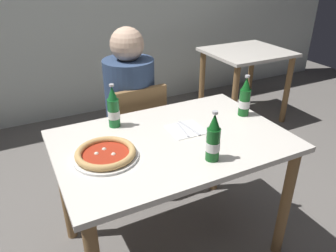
{
  "coord_description": "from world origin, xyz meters",
  "views": [
    {
      "loc": [
        -0.69,
        -1.31,
        1.59
      ],
      "look_at": [
        0.0,
        0.05,
        0.8
      ],
      "focal_mm": 34.79,
      "sensor_mm": 36.0,
      "label": 1
    }
  ],
  "objects_px": {
    "beer_bottle_center": "(113,109)",
    "napkin_with_cutlery": "(186,129)",
    "beer_bottle_left": "(213,140)",
    "beer_bottle_right": "(245,99)",
    "dining_table_main": "(172,157)",
    "diner_seated": "(131,117)",
    "pizza_margherita_near": "(106,154)",
    "chair_behind_table": "(135,133)",
    "dining_table_background": "(246,66)"
  },
  "relations": [
    {
      "from": "beer_bottle_left",
      "to": "beer_bottle_right",
      "type": "xyz_separation_m",
      "value": [
        0.44,
        0.32,
        0.0
      ]
    },
    {
      "from": "dining_table_background",
      "to": "beer_bottle_left",
      "type": "relative_size",
      "value": 3.24
    },
    {
      "from": "diner_seated",
      "to": "chair_behind_table",
      "type": "bearing_deg",
      "value": -87.97
    },
    {
      "from": "beer_bottle_center",
      "to": "pizza_margherita_near",
      "type": "bearing_deg",
      "value": -115.85
    },
    {
      "from": "beer_bottle_center",
      "to": "dining_table_main",
      "type": "bearing_deg",
      "value": -50.93
    },
    {
      "from": "chair_behind_table",
      "to": "pizza_margherita_near",
      "type": "xyz_separation_m",
      "value": [
        -0.38,
        -0.63,
        0.29
      ]
    },
    {
      "from": "beer_bottle_right",
      "to": "dining_table_main",
      "type": "bearing_deg",
      "value": -172.93
    },
    {
      "from": "dining_table_background",
      "to": "beer_bottle_right",
      "type": "relative_size",
      "value": 3.24
    },
    {
      "from": "beer_bottle_center",
      "to": "napkin_with_cutlery",
      "type": "height_order",
      "value": "beer_bottle_center"
    },
    {
      "from": "dining_table_main",
      "to": "beer_bottle_center",
      "type": "bearing_deg",
      "value": 129.07
    },
    {
      "from": "dining_table_background",
      "to": "beer_bottle_center",
      "type": "bearing_deg",
      "value": -150.44
    },
    {
      "from": "dining_table_main",
      "to": "pizza_margherita_near",
      "type": "relative_size",
      "value": 3.9
    },
    {
      "from": "beer_bottle_left",
      "to": "beer_bottle_center",
      "type": "distance_m",
      "value": 0.61
    },
    {
      "from": "chair_behind_table",
      "to": "beer_bottle_left",
      "type": "distance_m",
      "value": 0.95
    },
    {
      "from": "diner_seated",
      "to": "beer_bottle_left",
      "type": "xyz_separation_m",
      "value": [
        0.06,
        -0.92,
        0.27
      ]
    },
    {
      "from": "dining_table_main",
      "to": "dining_table_background",
      "type": "distance_m",
      "value": 1.97
    },
    {
      "from": "chair_behind_table",
      "to": "beer_bottle_left",
      "type": "xyz_separation_m",
      "value": [
        0.05,
        -0.87,
        0.37
      ]
    },
    {
      "from": "diner_seated",
      "to": "dining_table_main",
      "type": "bearing_deg",
      "value": -91.49
    },
    {
      "from": "diner_seated",
      "to": "pizza_margherita_near",
      "type": "xyz_separation_m",
      "value": [
        -0.38,
        -0.68,
        0.19
      ]
    },
    {
      "from": "napkin_with_cutlery",
      "to": "beer_bottle_center",
      "type": "bearing_deg",
      "value": 146.34
    },
    {
      "from": "dining_table_main",
      "to": "pizza_margherita_near",
      "type": "distance_m",
      "value": 0.39
    },
    {
      "from": "beer_bottle_left",
      "to": "diner_seated",
      "type": "bearing_deg",
      "value": 93.53
    },
    {
      "from": "beer_bottle_right",
      "to": "napkin_with_cutlery",
      "type": "distance_m",
      "value": 0.41
    },
    {
      "from": "beer_bottle_left",
      "to": "napkin_with_cutlery",
      "type": "height_order",
      "value": "beer_bottle_left"
    },
    {
      "from": "pizza_margherita_near",
      "to": "napkin_with_cutlery",
      "type": "bearing_deg",
      "value": 8.74
    },
    {
      "from": "beer_bottle_right",
      "to": "beer_bottle_left",
      "type": "bearing_deg",
      "value": -143.74
    },
    {
      "from": "dining_table_main",
      "to": "napkin_with_cutlery",
      "type": "height_order",
      "value": "napkin_with_cutlery"
    },
    {
      "from": "beer_bottle_center",
      "to": "dining_table_background",
      "type": "bearing_deg",
      "value": 29.56
    },
    {
      "from": "napkin_with_cutlery",
      "to": "beer_bottle_right",
      "type": "bearing_deg",
      "value": 1.76
    },
    {
      "from": "dining_table_main",
      "to": "pizza_margherita_near",
      "type": "height_order",
      "value": "pizza_margherita_near"
    },
    {
      "from": "pizza_margherita_near",
      "to": "beer_bottle_center",
      "type": "height_order",
      "value": "beer_bottle_center"
    },
    {
      "from": "pizza_margherita_near",
      "to": "beer_bottle_left",
      "type": "relative_size",
      "value": 1.25
    },
    {
      "from": "diner_seated",
      "to": "napkin_with_cutlery",
      "type": "bearing_deg",
      "value": -81.22
    },
    {
      "from": "diner_seated",
      "to": "pizza_margherita_near",
      "type": "bearing_deg",
      "value": -119.2
    },
    {
      "from": "beer_bottle_center",
      "to": "napkin_with_cutlery",
      "type": "xyz_separation_m",
      "value": [
        0.33,
        -0.22,
        -0.1
      ]
    },
    {
      "from": "pizza_margherita_near",
      "to": "beer_bottle_left",
      "type": "xyz_separation_m",
      "value": [
        0.44,
        -0.24,
        0.08
      ]
    },
    {
      "from": "pizza_margherita_near",
      "to": "diner_seated",
      "type": "bearing_deg",
      "value": 60.8
    },
    {
      "from": "diner_seated",
      "to": "napkin_with_cutlery",
      "type": "height_order",
      "value": "diner_seated"
    },
    {
      "from": "dining_table_background",
      "to": "napkin_with_cutlery",
      "type": "bearing_deg",
      "value": -139.36
    },
    {
      "from": "beer_bottle_center",
      "to": "napkin_with_cutlery",
      "type": "relative_size",
      "value": 1.3
    },
    {
      "from": "pizza_margherita_near",
      "to": "beer_bottle_right",
      "type": "xyz_separation_m",
      "value": [
        0.88,
        0.09,
        0.08
      ]
    },
    {
      "from": "beer_bottle_center",
      "to": "beer_bottle_right",
      "type": "xyz_separation_m",
      "value": [
        0.73,
        -0.21,
        0.0
      ]
    },
    {
      "from": "chair_behind_table",
      "to": "diner_seated",
      "type": "relative_size",
      "value": 0.7
    },
    {
      "from": "dining_table_main",
      "to": "beer_bottle_right",
      "type": "distance_m",
      "value": 0.56
    },
    {
      "from": "diner_seated",
      "to": "beer_bottle_right",
      "type": "relative_size",
      "value": 4.89
    },
    {
      "from": "diner_seated",
      "to": "beer_bottle_right",
      "type": "xyz_separation_m",
      "value": [
        0.49,
        -0.6,
        0.27
      ]
    },
    {
      "from": "dining_table_main",
      "to": "chair_behind_table",
      "type": "height_order",
      "value": "chair_behind_table"
    },
    {
      "from": "chair_behind_table",
      "to": "beer_bottle_center",
      "type": "bearing_deg",
      "value": 53.07
    },
    {
      "from": "chair_behind_table",
      "to": "napkin_with_cutlery",
      "type": "height_order",
      "value": "chair_behind_table"
    },
    {
      "from": "dining_table_main",
      "to": "beer_bottle_left",
      "type": "bearing_deg",
      "value": -74.01
    }
  ]
}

